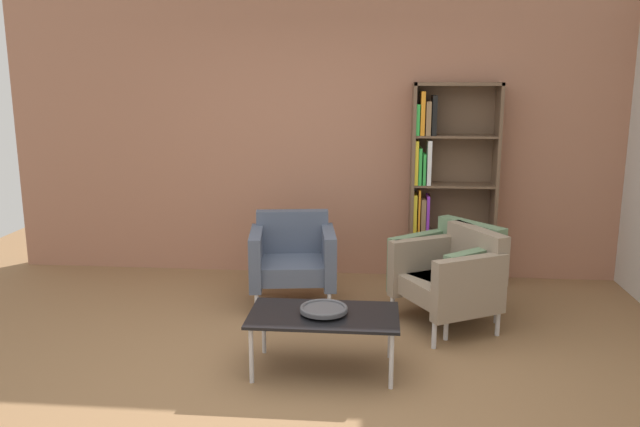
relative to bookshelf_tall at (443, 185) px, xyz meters
The scene contains 8 objects.
ground_plane 2.68m from the bookshelf_tall, 116.06° to the right, with size 8.32×8.32×0.00m, color olive.
brick_back_panel 1.23m from the bookshelf_tall, 169.05° to the left, with size 6.40×0.12×2.90m, color #A87056.
bookshelf_tall is the anchor object (origin of this frame).
coffee_table_low 2.32m from the bookshelf_tall, 115.29° to the right, with size 1.00×0.56×0.40m.
decorative_bowl 2.31m from the bookshelf_tall, 115.29° to the right, with size 0.32×0.32×0.05m.
armchair_corner_red 1.62m from the bookshelf_tall, 151.23° to the right, with size 0.80×0.75×0.78m.
armchair_near_window 1.30m from the bookshelf_tall, 91.14° to the right, with size 0.91×0.93×0.78m.
armchair_by_bookshelf 1.13m from the bookshelf_tall, 90.66° to the right, with size 0.94×0.95×0.78m.
Camera 1 is at (0.48, -3.78, 1.95)m, focal length 35.73 mm.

